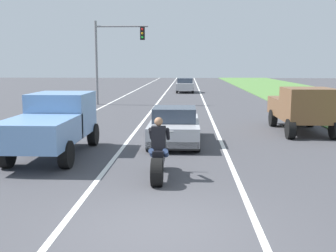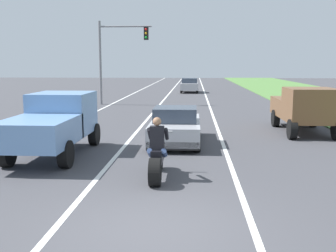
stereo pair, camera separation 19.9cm
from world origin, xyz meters
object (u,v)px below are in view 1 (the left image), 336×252
(pickup_truck_right_shoulder_brown, at_px, (301,107))
(distant_car_far_ahead, at_px, (185,85))
(traffic_light_mast_near, at_px, (112,50))
(sports_car_silver, at_px, (175,126))
(motorcycle_with_rider, at_px, (159,157))
(pickup_truck_left_lane_light_blue, at_px, (54,122))

(pickup_truck_right_shoulder_brown, xyz_separation_m, distant_car_far_ahead, (-5.24, 24.70, -0.33))
(traffic_light_mast_near, bearing_deg, distant_car_far_ahead, 68.27)
(distant_car_far_ahead, bearing_deg, sports_car_silver, -90.41)
(distant_car_far_ahead, bearing_deg, motorcycle_with_rider, -90.78)
(traffic_light_mast_near, bearing_deg, pickup_truck_right_shoulder_brown, -48.20)
(traffic_light_mast_near, bearing_deg, motorcycle_with_rider, -76.21)
(pickup_truck_right_shoulder_brown, bearing_deg, pickup_truck_left_lane_light_blue, -151.27)
(pickup_truck_left_lane_light_blue, bearing_deg, sports_car_silver, 31.24)
(pickup_truck_right_shoulder_brown, relative_size, distant_car_far_ahead, 1.20)
(pickup_truck_left_lane_light_blue, bearing_deg, distant_car_far_ahead, 82.30)
(motorcycle_with_rider, xyz_separation_m, sports_car_silver, (0.25, 4.93, 0.04))
(motorcycle_with_rider, relative_size, traffic_light_mast_near, 0.37)
(pickup_truck_left_lane_light_blue, height_order, traffic_light_mast_near, traffic_light_mast_near)
(pickup_truck_right_shoulder_brown, height_order, traffic_light_mast_near, traffic_light_mast_near)
(motorcycle_with_rider, height_order, distant_car_far_ahead, motorcycle_with_rider)
(motorcycle_with_rider, xyz_separation_m, traffic_light_mast_near, (-4.75, 19.36, 3.35))
(motorcycle_with_rider, bearing_deg, distant_car_far_ahead, 89.22)
(traffic_light_mast_near, height_order, distant_car_far_ahead, traffic_light_mast_near)
(sports_car_silver, relative_size, pickup_truck_right_shoulder_brown, 0.90)
(sports_car_silver, height_order, pickup_truck_right_shoulder_brown, pickup_truck_right_shoulder_brown)
(motorcycle_with_rider, height_order, sports_car_silver, motorcycle_with_rider)
(pickup_truck_left_lane_light_blue, relative_size, traffic_light_mast_near, 0.80)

